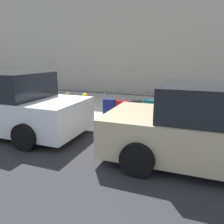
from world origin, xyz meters
TOP-DOWN VIEW (x-y plane):
  - ground_plane at (0.00, 0.00)m, footprint 40.00×40.00m
  - sidewalk_curb at (0.00, -2.50)m, footprint 18.00×5.00m
  - building_facade_sidewalk_side at (0.00, -7.53)m, footprint 24.00×3.00m
  - suitcase_olive_0 at (-3.91, -0.70)m, footprint 0.38×0.23m
  - suitcase_silver_1 at (-3.44, -0.64)m, footprint 0.45×0.23m
  - suitcase_teal_2 at (-2.91, -0.63)m, footprint 0.47×0.22m
  - suitcase_black_3 at (-2.43, -0.64)m, footprint 0.38×0.23m
  - suitcase_red_4 at (-1.97, -0.60)m, footprint 0.44×0.26m
  - suitcase_navy_5 at (-1.47, -0.64)m, footprint 0.44×0.26m
  - fire_hydrant at (-0.51, -0.62)m, footprint 0.39×0.21m
  - bollard_post at (0.10, -0.47)m, footprint 0.14×0.14m
  - parking_meter at (-4.74, -0.87)m, footprint 0.12×0.09m
  - parked_car_beige_0 at (-4.75, 1.59)m, footprint 4.62×2.22m
  - parked_car_white_1 at (0.84, 1.59)m, footprint 4.78×2.15m

SIDE VIEW (x-z plane):
  - ground_plane at x=0.00m, z-range 0.00..0.00m
  - sidewalk_curb at x=0.00m, z-range 0.00..0.14m
  - suitcase_red_4 at x=-1.97m, z-range 0.11..0.74m
  - suitcase_navy_5 at x=-1.47m, z-range -0.01..0.88m
  - suitcase_black_3 at x=-2.43m, z-range 0.11..0.75m
  - suitcase_silver_1 at x=-3.44m, z-range -0.02..0.89m
  - suitcase_teal_2 at x=-2.91m, z-range 0.01..0.93m
  - suitcase_olive_0 at x=-3.91m, z-range 0.11..0.84m
  - bollard_post at x=0.10m, z-range 0.14..0.86m
  - fire_hydrant at x=-0.51m, z-range 0.16..0.89m
  - parked_car_beige_0 at x=-4.75m, z-range -0.05..1.55m
  - parked_car_white_1 at x=0.84m, z-range -0.06..1.65m
  - parking_meter at x=-4.74m, z-range 0.33..1.60m
  - building_facade_sidewalk_side at x=0.00m, z-range 0.00..9.08m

